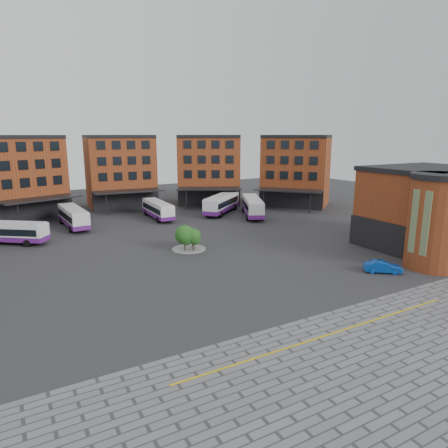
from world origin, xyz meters
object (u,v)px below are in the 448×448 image
tree_island (189,237)px  bus_d (158,209)px  bus_b (8,232)px  blue_car (383,267)px  bus_c (73,217)px  bus_e (222,203)px  bus_f (253,206)px

tree_island → bus_d: size_ratio=0.40×
tree_island → bus_b: (-20.32, 15.03, -0.15)m
bus_b → bus_d: bus_d is taller
bus_b → blue_car: (35.12, -33.11, -0.99)m
bus_c → blue_car: 46.95m
bus_d → bus_e: bearing=-4.4°
bus_c → bus_e: size_ratio=1.03×
bus_d → bus_f: (15.87, -6.53, 0.19)m
bus_b → bus_e: size_ratio=0.90×
bus_c → bus_d: 14.30m
bus_c → bus_e: bearing=-6.3°
tree_island → bus_c: bearing=117.1°
tree_island → blue_car: size_ratio=1.11×
bus_b → bus_c: bus_c is taller
bus_d → bus_e: bus_e is taller
tree_island → bus_f: tree_island is taller
bus_f → bus_e: bearing=150.4°
bus_d → bus_f: 17.16m
bus_b → bus_f: 39.62m
bus_b → blue_car: bearing=-96.4°
blue_car → tree_island: bearing=76.5°
bus_e → blue_car: (-0.95, -37.93, -1.23)m
bus_d → blue_car: 40.82m
bus_b → bus_c: 11.29m
bus_c → bus_d: (14.30, -0.10, -0.08)m
bus_d → bus_c: bearing=-179.0°
bus_f → bus_c: bearing=-166.0°
bus_c → bus_b: bearing=-150.2°
bus_c → bus_f: bearing=-15.8°
bus_d → bus_e: (12.32, -1.25, 0.23)m
bus_e → bus_f: bus_e is taller
bus_f → blue_car: bearing=-71.4°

